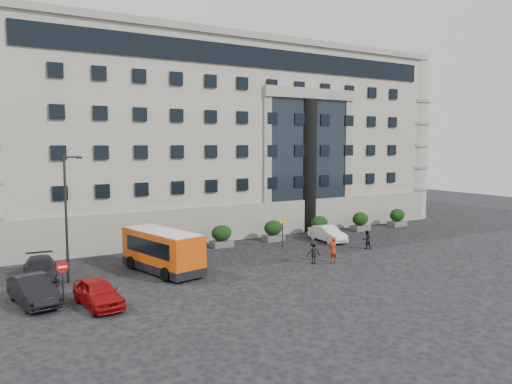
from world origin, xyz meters
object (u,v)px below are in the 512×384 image
street_lamp (67,213)px  parked_car_a (98,293)px  minibus (162,249)px  pedestrian_c (313,252)px  hedge_d (319,226)px  white_taxi (328,234)px  pedestrian_a (333,250)px  hedge_a (163,242)px  hedge_b (222,236)px  hedge_f (397,217)px  parked_car_b (33,290)px  hedge_e (360,221)px  pedestrian_b (367,239)px  parked_car_c (40,269)px  bus_stop_sign (283,227)px  hedge_c (273,230)px  no_entry_sign (63,273)px

street_lamp → parked_car_a: bearing=-85.5°
minibus → pedestrian_c: 10.78m
pedestrian_c → parked_car_a: bearing=14.0°
hedge_d → white_taxi: hedge_d is taller
hedge_d → pedestrian_a: bearing=-122.8°
hedge_a → hedge_b: bearing=0.0°
hedge_a → hedge_b: size_ratio=1.00×
hedge_d → hedge_f: same height
street_lamp → parked_car_b: (-2.50, -3.46, -3.60)m
hedge_e → pedestrian_b: (-5.67, -6.88, -0.15)m
street_lamp → parked_car_c: bearing=135.8°
bus_stop_sign → parked_car_c: bearing=-178.3°
hedge_c → hedge_b: bearing=180.0°
parked_car_b → pedestrian_c: pedestrian_c is taller
pedestrian_a → pedestrian_c: (-1.53, 0.37, -0.08)m
hedge_f → pedestrian_b: (-10.87, -6.88, -0.15)m
hedge_f → white_taxi: hedge_f is taller
hedge_a → parked_car_c: hedge_a is taller
parked_car_b → minibus: bearing=9.9°
hedge_e → hedge_f: size_ratio=1.00×
parked_car_c → hedge_b: bearing=19.2°
hedge_a → pedestrian_b: hedge_a is taller
hedge_f → parked_car_b: bearing=-167.2°
pedestrian_a → pedestrian_b: 5.82m
hedge_f → hedge_c: bearing=180.0°
street_lamp → parked_car_a: size_ratio=1.86×
parked_car_b → parked_car_c: size_ratio=0.94×
hedge_f → no_entry_sign: 36.11m
bus_stop_sign → no_entry_sign: bearing=-161.9°
hedge_d → parked_car_c: (-25.01, -3.37, -0.21)m
minibus → parked_car_c: (-7.39, 2.00, -0.84)m
street_lamp → pedestrian_b: bearing=-5.2°
hedge_c → no_entry_sign: no_entry_sign is taller
hedge_e → white_taxi: size_ratio=0.43×
hedge_e → street_lamp: size_ratio=0.23×
no_entry_sign → minibus: bearing=26.4°
hedge_c → parked_car_b: hedge_c is taller
hedge_c → parked_car_c: size_ratio=0.37×
parked_car_b → white_taxi: 25.39m
parked_car_b → hedge_a: bearing=29.3°
parked_car_b → pedestrian_b: (25.57, 1.38, 0.01)m
hedge_b → no_entry_sign: 16.74m
hedge_a → no_entry_sign: 12.64m
hedge_b → hedge_c: same height
minibus → bus_stop_sign: bearing=0.4°
hedge_f → street_lamp: street_lamp is taller
minibus → hedge_d: bearing=4.8°
hedge_b → hedge_f: 20.80m
parked_car_b → pedestrian_a: (20.18, -0.81, 0.15)m
hedge_e → parked_car_c: hedge_e is taller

